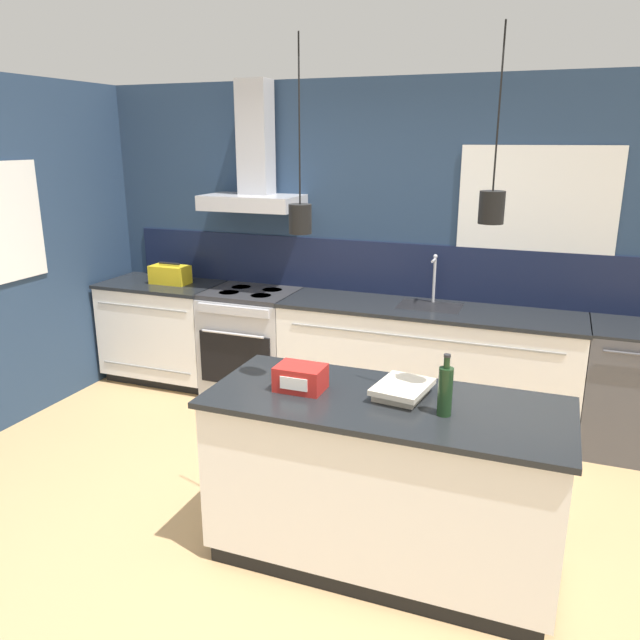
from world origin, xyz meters
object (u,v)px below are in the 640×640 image
oven_range (252,342)px  red_supply_box (301,378)px  dishwasher (630,389)px  yellow_toolbox (170,275)px  book_stack (402,390)px  bottle_on_island (445,390)px

oven_range → red_supply_box: (1.22, -1.83, 0.52)m
dishwasher → yellow_toolbox: bearing=180.0°
yellow_toolbox → dishwasher: bearing=-0.0°
oven_range → yellow_toolbox: 0.96m
dishwasher → yellow_toolbox: 3.78m
dishwasher → red_supply_box: (-1.73, -1.83, 0.52)m
yellow_toolbox → oven_range: bearing=-0.3°
book_stack → oven_range: bearing=134.9°
dishwasher → red_supply_box: red_supply_box is taller
oven_range → yellow_toolbox: yellow_toolbox is taller
dishwasher → book_stack: bearing=-125.2°
dishwasher → book_stack: size_ratio=2.65×
dishwasher → yellow_toolbox: yellow_toolbox is taller
oven_range → dishwasher: bearing=0.1°
book_stack → dishwasher: bearing=54.8°
bottle_on_island → red_supply_box: 0.74m
oven_range → dishwasher: (2.95, 0.00, -0.00)m
book_stack → red_supply_box: red_supply_box is taller
dishwasher → book_stack: 2.18m
red_supply_box → bottle_on_island: bearing=-3.4°
bottle_on_island → oven_range: bearing=136.3°
oven_range → yellow_toolbox: size_ratio=2.68×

